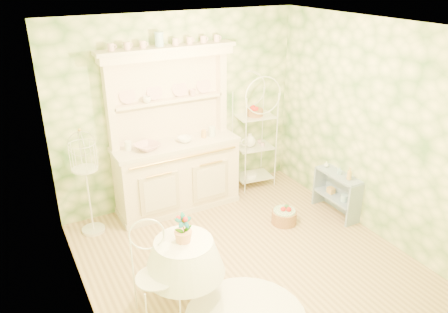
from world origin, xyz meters
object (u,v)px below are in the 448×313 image
side_shelf (337,194)px  round_table (185,270)px  bakers_rack (254,136)px  cafe_chair (156,281)px  birdcage_stand (87,182)px  kitchen_dresser (175,133)px  floor_basket (284,215)px

side_shelf → round_table: bearing=-172.6°
bakers_rack → side_shelf: (0.55, -1.32, -0.53)m
side_shelf → cafe_chair: size_ratio=0.85×
side_shelf → birdcage_stand: size_ratio=0.49×
bakers_rack → side_shelf: size_ratio=2.36×
side_shelf → birdcage_stand: bearing=154.3°
side_shelf → birdcage_stand: 3.37m
bakers_rack → birdcage_stand: 2.59m
cafe_chair → birdcage_stand: (-0.22, 1.83, 0.31)m
kitchen_dresser → floor_basket: (1.09, -1.10, -1.02)m
cafe_chair → floor_basket: size_ratio=2.16×
side_shelf → cafe_chair: 2.98m
side_shelf → cafe_chair: bearing=-172.6°
round_table → birdcage_stand: (-0.56, 1.75, 0.36)m
side_shelf → round_table: 2.63m
kitchen_dresser → round_table: size_ratio=3.16×
round_table → cafe_chair: 0.35m
kitchen_dresser → side_shelf: 2.40m
kitchen_dresser → round_table: bearing=-110.9°
birdcage_stand → round_table: bearing=-72.1°
cafe_chair → birdcage_stand: size_ratio=0.57×
round_table → kitchen_dresser: bearing=69.1°
round_table → cafe_chair: cafe_chair is taller
bakers_rack → round_table: bakers_rack is taller
bakers_rack → kitchen_dresser: bearing=-168.8°
bakers_rack → round_table: 2.80m
side_shelf → kitchen_dresser: bearing=141.6°
bakers_rack → floor_basket: size_ratio=4.33×
cafe_chair → bakers_rack: bearing=58.1°
side_shelf → floor_basket: side_shelf is taller
cafe_chair → birdcage_stand: birdcage_stand is taller
kitchen_dresser → birdcage_stand: bearing=-177.5°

